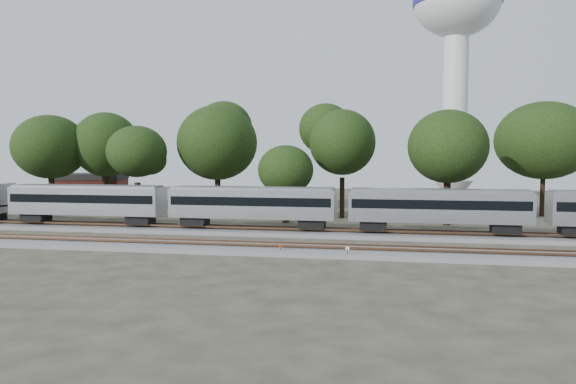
{
  "coord_description": "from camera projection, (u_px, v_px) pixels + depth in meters",
  "views": [
    {
      "loc": [
        13.15,
        -49.04,
        8.19
      ],
      "look_at": [
        3.03,
        5.0,
        4.34
      ],
      "focal_mm": 35.0,
      "sensor_mm": 36.0,
      "label": 1
    }
  ],
  "objects": [
    {
      "name": "ground",
      "position": [
        245.0,
        243.0,
        51.07
      ],
      "size": [
        160.0,
        160.0,
        0.0
      ],
      "primitive_type": "plane",
      "color": "#383328",
      "rests_on": "ground"
    },
    {
      "name": "track_far",
      "position": [
        261.0,
        232.0,
        56.94
      ],
      "size": [
        160.0,
        5.0,
        0.73
      ],
      "color": "slate",
      "rests_on": "ground"
    },
    {
      "name": "track_near",
      "position": [
        233.0,
        248.0,
        47.14
      ],
      "size": [
        160.0,
        5.0,
        0.73
      ],
      "color": "slate",
      "rests_on": "ground"
    },
    {
      "name": "train",
      "position": [
        254.0,
        203.0,
        56.87
      ],
      "size": [
        88.16,
        3.04,
        4.48
      ],
      "color": "silver",
      "rests_on": "ground"
    },
    {
      "name": "switch_stand_red",
      "position": [
        280.0,
        248.0,
        44.81
      ],
      "size": [
        0.29,
        0.06,
        0.92
      ],
      "rotation": [
        0.0,
        0.0,
        -0.1
      ],
      "color": "#512D19",
      "rests_on": "ground"
    },
    {
      "name": "switch_stand_white",
      "position": [
        348.0,
        251.0,
        43.04
      ],
      "size": [
        0.33,
        0.06,
        1.02
      ],
      "rotation": [
        0.0,
        0.0,
        -0.09
      ],
      "color": "#512D19",
      "rests_on": "ground"
    },
    {
      "name": "switch_lever",
      "position": [
        307.0,
        254.0,
        44.66
      ],
      "size": [
        0.55,
        0.39,
        0.3
      ],
      "primitive_type": "cube",
      "rotation": [
        0.0,
        0.0,
        0.18
      ],
      "color": "#512D19",
      "rests_on": "ground"
    },
    {
      "name": "water_tower",
      "position": [
        457.0,
        27.0,
        87.68
      ],
      "size": [
        13.61,
        13.61,
        37.67
      ],
      "color": "silver",
      "rests_on": "ground"
    },
    {
      "name": "brick_building",
      "position": [
        91.0,
        189.0,
        88.04
      ],
      "size": [
        11.65,
        9.37,
        4.95
      ],
      "rotation": [
        0.0,
        0.0,
        0.22
      ],
      "color": "maroon",
      "rests_on": "ground"
    },
    {
      "name": "tree_0",
      "position": [
        50.0,
        147.0,
        74.15
      ],
      "size": [
        9.12,
        9.12,
        12.85
      ],
      "color": "black",
      "rests_on": "ground"
    },
    {
      "name": "tree_1",
      "position": [
        106.0,
        145.0,
        76.32
      ],
      "size": [
        9.45,
        9.45,
        13.33
      ],
      "color": "black",
      "rests_on": "ground"
    },
    {
      "name": "tree_2",
      "position": [
        137.0,
        152.0,
        69.49
      ],
      "size": [
        8.48,
        8.48,
        11.96
      ],
      "color": "black",
      "rests_on": "ground"
    },
    {
      "name": "tree_3",
      "position": [
        217.0,
        143.0,
        73.07
      ],
      "size": [
        9.65,
        9.65,
        13.61
      ],
      "color": "black",
      "rests_on": "ground"
    },
    {
      "name": "tree_4",
      "position": [
        286.0,
        170.0,
        65.71
      ],
      "size": [
        6.29,
        6.29,
        8.86
      ],
      "color": "black",
      "rests_on": "ground"
    },
    {
      "name": "tree_5",
      "position": [
        342.0,
        142.0,
        69.85
      ],
      "size": [
        9.64,
        9.64,
        13.6
      ],
      "color": "black",
      "rests_on": "ground"
    },
    {
      "name": "tree_6",
      "position": [
        448.0,
        147.0,
        63.0
      ],
      "size": [
        9.05,
        9.05,
        12.76
      ],
      "color": "black",
      "rests_on": "ground"
    },
    {
      "name": "tree_7",
      "position": [
        544.0,
        141.0,
        71.93
      ],
      "size": [
        9.93,
        9.93,
        13.99
      ],
      "color": "black",
      "rests_on": "ground"
    }
  ]
}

